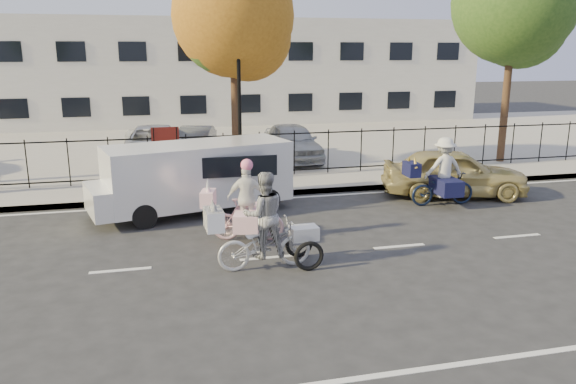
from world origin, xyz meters
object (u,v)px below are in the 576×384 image
object	(u,v)px
bull_bike	(442,178)
lot_car_d	(292,142)
zebra_trike	(265,232)
gold_sedan	(454,173)
white_van	(195,175)
lamppost	(239,88)
lot_car_c	(195,142)
lot_car_b	(154,145)
unicorn_bike	(246,211)

from	to	relation	value
bull_bike	lot_car_d	bearing A→B (deg)	23.36
zebra_trike	gold_sedan	distance (m)	7.92
white_van	gold_sedan	bearing A→B (deg)	-14.49
lamppost	gold_sedan	bearing A→B (deg)	-26.69
bull_bike	lot_car_c	distance (m)	10.37
gold_sedan	lot_car_c	distance (m)	10.28
bull_bike	lot_car_b	xyz separation A→B (m)	(-7.82, 7.39, 0.07)
zebra_trike	lot_car_d	size ratio (longest dim) A/B	0.56
lamppost	unicorn_bike	bearing A→B (deg)	-97.63
zebra_trike	lot_car_d	world-z (taller)	zebra_trike
lot_car_c	lot_car_d	bearing A→B (deg)	-8.73
unicorn_bike	lot_car_b	distance (m)	9.33
zebra_trike	bull_bike	distance (m)	6.76
lot_car_c	bull_bike	bearing A→B (deg)	-38.94
lot_car_c	lot_car_d	size ratio (longest dim) A/B	0.86
lamppost	lot_car_b	bearing A→B (deg)	127.29
lot_car_b	lot_car_c	xyz separation A→B (m)	(1.60, 0.90, -0.10)
bull_bike	lot_car_b	bearing A→B (deg)	48.61
unicorn_bike	gold_sedan	xyz separation A→B (m)	(6.71, 2.57, 0.01)
gold_sedan	lot_car_b	distance (m)	10.87
unicorn_bike	lot_car_c	distance (m)	10.03
bull_bike	lot_car_b	distance (m)	10.76
zebra_trike	lot_car_b	distance (m)	11.07
unicorn_bike	lot_car_b	size ratio (longest dim) A/B	0.39
lot_car_b	bull_bike	bearing A→B (deg)	-42.02
zebra_trike	white_van	size ratio (longest dim) A/B	0.41
gold_sedan	lot_car_d	bearing A→B (deg)	46.03
lamppost	bull_bike	distance (m)	6.81
lot_car_b	lot_car_d	bearing A→B (deg)	-5.31
lot_car_b	lot_car_c	size ratio (longest dim) A/B	1.39
lamppost	lot_car_b	world-z (taller)	lamppost
bull_bike	gold_sedan	xyz separation A→B (m)	(0.85, 0.83, -0.05)
lamppost	gold_sedan	size ratio (longest dim) A/B	1.03
white_van	gold_sedan	size ratio (longest dim) A/B	1.33
lamppost	lot_car_d	distance (m)	4.46
lot_car_c	unicorn_bike	bearing A→B (deg)	-73.76
gold_sedan	zebra_trike	bearing A→B (deg)	138.62
unicorn_bike	bull_bike	xyz separation A→B (m)	(5.86, 1.73, 0.06)
lot_car_c	lot_car_d	xyz separation A→B (m)	(3.57, -1.51, 0.12)
lot_car_b	gold_sedan	bearing A→B (deg)	-35.73
lot_car_d	gold_sedan	bearing A→B (deg)	-60.80
gold_sedan	lot_car_d	distance (m)	6.91
white_van	lot_car_b	size ratio (longest dim) A/B	1.13
zebra_trike	bull_bike	bearing A→B (deg)	-61.10
white_van	gold_sedan	distance (m)	7.67
bull_bike	lot_car_c	xyz separation A→B (m)	(-6.23, 8.29, -0.03)
lamppost	unicorn_bike	xyz separation A→B (m)	(-0.75, -5.57, -2.41)
lot_car_d	zebra_trike	bearing A→B (deg)	-108.24
white_van	lot_car_b	distance (m)	6.56
zebra_trike	lot_car_b	world-z (taller)	zebra_trike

